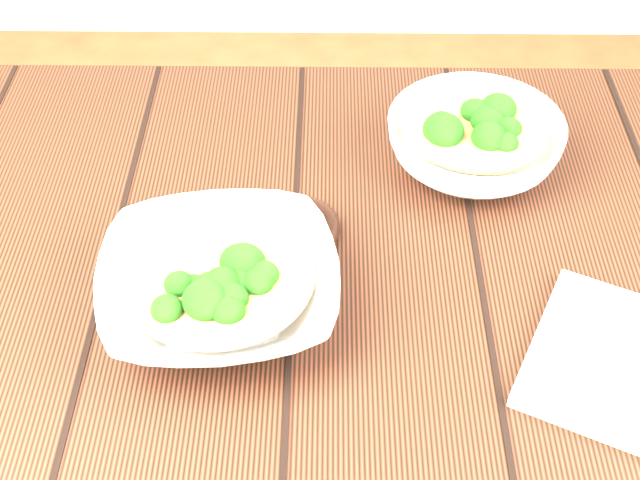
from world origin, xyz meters
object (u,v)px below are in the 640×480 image
(soup_bowl_front, at_px, (219,286))
(table, at_px, (312,345))
(trivet, at_px, (296,228))
(soup_bowl_back, at_px, (474,141))

(soup_bowl_front, bearing_deg, table, 28.48)
(soup_bowl_front, relative_size, trivet, 2.68)
(trivet, bearing_deg, table, -72.23)
(soup_bowl_front, distance_m, trivet, 0.13)
(trivet, bearing_deg, soup_bowl_back, 31.44)
(table, xyz_separation_m, soup_bowl_front, (-0.09, -0.05, 0.15))
(soup_bowl_front, relative_size, soup_bowl_back, 1.04)
(table, distance_m, soup_bowl_front, 0.18)
(table, height_order, trivet, trivet)
(trivet, bearing_deg, soup_bowl_front, -124.19)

